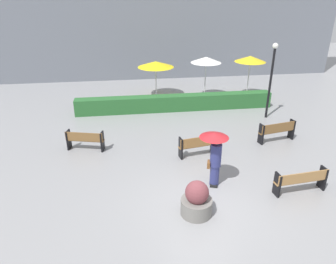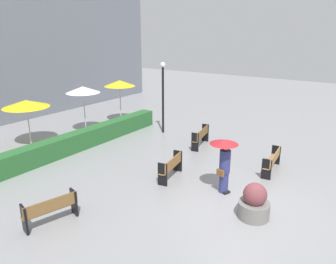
{
  "view_description": "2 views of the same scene",
  "coord_description": "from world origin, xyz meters",
  "px_view_note": "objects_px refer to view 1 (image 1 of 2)",
  "views": [
    {
      "loc": [
        -2.36,
        -8.38,
        6.32
      ],
      "look_at": [
        -0.8,
        2.69,
        1.26
      ],
      "focal_mm": 33.92,
      "sensor_mm": 36.0,
      "label": 1
    },
    {
      "loc": [
        -9.04,
        -3.5,
        5.51
      ],
      "look_at": [
        1.48,
        3.8,
        1.46
      ],
      "focal_mm": 34.43,
      "sensor_mm": 36.0,
      "label": 2
    }
  ],
  "objects_px": {
    "bench_near_right": "(301,180)",
    "bench_far_left": "(85,139)",
    "pedestrian_with_umbrella": "(215,152)",
    "lamp_post": "(272,73)",
    "planter_pot": "(197,200)",
    "patio_umbrella_white": "(206,60)",
    "patio_umbrella_yellow": "(156,64)",
    "patio_umbrella_yellow_far": "(250,59)",
    "bench_mid_center": "(197,145)",
    "bench_far_right": "(277,130)"
  },
  "relations": [
    {
      "from": "pedestrian_with_umbrella",
      "to": "lamp_post",
      "type": "xyz_separation_m",
      "value": [
        4.55,
        5.85,
        1.1
      ]
    },
    {
      "from": "bench_near_right",
      "to": "pedestrian_with_umbrella",
      "type": "xyz_separation_m",
      "value": [
        -2.79,
        0.87,
        0.81
      ]
    },
    {
      "from": "lamp_post",
      "to": "patio_umbrella_yellow_far",
      "type": "height_order",
      "value": "lamp_post"
    },
    {
      "from": "bench_far_left",
      "to": "patio_umbrella_white",
      "type": "xyz_separation_m",
      "value": [
        6.72,
        6.07,
        1.93
      ]
    },
    {
      "from": "pedestrian_with_umbrella",
      "to": "planter_pot",
      "type": "distance_m",
      "value": 1.93
    },
    {
      "from": "bench_mid_center",
      "to": "planter_pot",
      "type": "bearing_deg",
      "value": -103.25
    },
    {
      "from": "patio_umbrella_yellow",
      "to": "patio_umbrella_white",
      "type": "distance_m",
      "value": 3.07
    },
    {
      "from": "bench_near_right",
      "to": "bench_far_left",
      "type": "height_order",
      "value": "bench_far_left"
    },
    {
      "from": "planter_pot",
      "to": "bench_mid_center",
      "type": "bearing_deg",
      "value": 76.75
    },
    {
      "from": "bench_far_right",
      "to": "bench_far_left",
      "type": "distance_m",
      "value": 8.46
    },
    {
      "from": "patio_umbrella_white",
      "to": "bench_near_right",
      "type": "bearing_deg",
      "value": -85.8
    },
    {
      "from": "bench_near_right",
      "to": "lamp_post",
      "type": "xyz_separation_m",
      "value": [
        1.76,
        6.72,
        1.91
      ]
    },
    {
      "from": "patio_umbrella_yellow_far",
      "to": "patio_umbrella_white",
      "type": "bearing_deg",
      "value": 175.83
    },
    {
      "from": "bench_far_right",
      "to": "lamp_post",
      "type": "relative_size",
      "value": 0.45
    },
    {
      "from": "planter_pot",
      "to": "patio_umbrella_white",
      "type": "xyz_separation_m",
      "value": [
        2.96,
        10.88,
        1.95
      ]
    },
    {
      "from": "bench_far_right",
      "to": "bench_far_left",
      "type": "height_order",
      "value": "bench_far_right"
    },
    {
      "from": "patio_umbrella_yellow",
      "to": "bench_far_right",
      "type": "bearing_deg",
      "value": -56.66
    },
    {
      "from": "bench_far_right",
      "to": "pedestrian_with_umbrella",
      "type": "relative_size",
      "value": 0.89
    },
    {
      "from": "planter_pot",
      "to": "patio_umbrella_yellow",
      "type": "relative_size",
      "value": 0.5
    },
    {
      "from": "bench_far_left",
      "to": "patio_umbrella_yellow",
      "type": "distance_m",
      "value": 7.93
    },
    {
      "from": "bench_near_right",
      "to": "bench_far_right",
      "type": "distance_m",
      "value": 3.97
    },
    {
      "from": "planter_pot",
      "to": "patio_umbrella_yellow",
      "type": "height_order",
      "value": "patio_umbrella_yellow"
    },
    {
      "from": "pedestrian_with_umbrella",
      "to": "patio_umbrella_yellow",
      "type": "distance_m",
      "value": 10.19
    },
    {
      "from": "pedestrian_with_umbrella",
      "to": "patio_umbrella_yellow_far",
      "type": "xyz_separation_m",
      "value": [
        4.72,
        9.2,
        1.15
      ]
    },
    {
      "from": "bench_mid_center",
      "to": "bench_far_left",
      "type": "bearing_deg",
      "value": 165.69
    },
    {
      "from": "bench_near_right",
      "to": "pedestrian_with_umbrella",
      "type": "height_order",
      "value": "pedestrian_with_umbrella"
    },
    {
      "from": "planter_pot",
      "to": "patio_umbrella_yellow",
      "type": "bearing_deg",
      "value": 89.99
    },
    {
      "from": "planter_pot",
      "to": "patio_umbrella_white",
      "type": "relative_size",
      "value": 0.43
    },
    {
      "from": "bench_far_left",
      "to": "planter_pot",
      "type": "bearing_deg",
      "value": -52.02
    },
    {
      "from": "bench_near_right",
      "to": "bench_far_left",
      "type": "xyz_separation_m",
      "value": [
        -7.47,
        4.19,
        0.01
      ]
    },
    {
      "from": "lamp_post",
      "to": "patio_umbrella_yellow",
      "type": "xyz_separation_m",
      "value": [
        -5.48,
        4.27,
        -0.29
      ]
    },
    {
      "from": "bench_near_right",
      "to": "patio_umbrella_yellow_far",
      "type": "distance_m",
      "value": 10.44
    },
    {
      "from": "pedestrian_with_umbrella",
      "to": "lamp_post",
      "type": "distance_m",
      "value": 7.49
    },
    {
      "from": "planter_pot",
      "to": "patio_umbrella_white",
      "type": "distance_m",
      "value": 11.44
    },
    {
      "from": "pedestrian_with_umbrella",
      "to": "patio_umbrella_white",
      "type": "relative_size",
      "value": 0.76
    },
    {
      "from": "lamp_post",
      "to": "patio_umbrella_white",
      "type": "xyz_separation_m",
      "value": [
        -2.52,
        3.54,
        0.04
      ]
    },
    {
      "from": "bench_near_right",
      "to": "lamp_post",
      "type": "relative_size",
      "value": 0.48
    },
    {
      "from": "bench_far_right",
      "to": "patio_umbrella_yellow_far",
      "type": "bearing_deg",
      "value": 81.31
    },
    {
      "from": "bench_far_right",
      "to": "patio_umbrella_white",
      "type": "distance_m",
      "value": 6.91
    },
    {
      "from": "bench_mid_center",
      "to": "patio_umbrella_yellow_far",
      "type": "relative_size",
      "value": 0.6
    },
    {
      "from": "bench_mid_center",
      "to": "bench_far_left",
      "type": "height_order",
      "value": "bench_mid_center"
    },
    {
      "from": "bench_far_right",
      "to": "bench_mid_center",
      "type": "relative_size",
      "value": 1.12
    },
    {
      "from": "bench_mid_center",
      "to": "patio_umbrella_white",
      "type": "xyz_separation_m",
      "value": [
        2.11,
        7.25,
        1.92
      ]
    },
    {
      "from": "lamp_post",
      "to": "bench_near_right",
      "type": "bearing_deg",
      "value": -104.69
    },
    {
      "from": "bench_mid_center",
      "to": "patio_umbrella_white",
      "type": "relative_size",
      "value": 0.6
    },
    {
      "from": "bench_mid_center",
      "to": "lamp_post",
      "type": "xyz_separation_m",
      "value": [
        4.63,
        3.71,
        1.88
      ]
    },
    {
      "from": "bench_mid_center",
      "to": "bench_far_right",
      "type": "bearing_deg",
      "value": 12.22
    },
    {
      "from": "planter_pot",
      "to": "patio_umbrella_white",
      "type": "height_order",
      "value": "patio_umbrella_white"
    },
    {
      "from": "pedestrian_with_umbrella",
      "to": "patio_umbrella_yellow_far",
      "type": "relative_size",
      "value": 0.76
    },
    {
      "from": "pedestrian_with_umbrella",
      "to": "patio_umbrella_yellow_far",
      "type": "bearing_deg",
      "value": 62.84
    }
  ]
}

